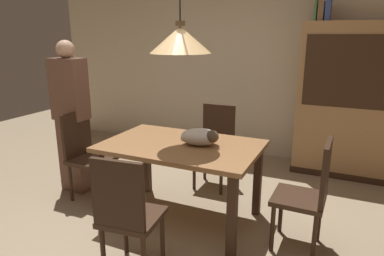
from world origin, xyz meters
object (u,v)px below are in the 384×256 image
at_px(cat_sleeping, 201,137).
at_px(pendant_lamp, 180,39).
at_px(chair_far_back, 215,142).
at_px(person_standing, 72,118).
at_px(dining_table, 181,154).
at_px(book_green_slim, 316,10).
at_px(hutch_bookcase, 346,104).
at_px(book_brown_thick, 321,11).
at_px(chair_left_side, 85,152).
at_px(book_blue_wide, 328,10).
at_px(chair_near_front, 127,212).
at_px(chair_right_side, 310,191).

height_order(cat_sleeping, pendant_lamp, pendant_lamp).
height_order(chair_far_back, pendant_lamp, pendant_lamp).
bearing_deg(chair_far_back, person_standing, -150.55).
bearing_deg(dining_table, book_green_slim, 64.74).
relative_size(cat_sleeping, person_standing, 0.24).
xyz_separation_m(hutch_bookcase, book_brown_thick, (-0.38, 0.00, 1.07)).
bearing_deg(chair_left_side, hutch_bookcase, 37.01).
bearing_deg(cat_sleeping, book_blue_wide, 65.25).
distance_m(hutch_bookcase, book_green_slim, 1.17).
distance_m(book_green_slim, person_standing, 3.06).
height_order(chair_left_side, book_blue_wide, book_blue_wide).
bearing_deg(pendant_lamp, chair_near_front, -89.45).
bearing_deg(book_green_slim, book_blue_wide, 0.00).
bearing_deg(dining_table, pendant_lamp, 105.15).
bearing_deg(chair_left_side, person_standing, 157.49).
bearing_deg(dining_table, chair_left_side, 179.86).
xyz_separation_m(chair_right_side, pendant_lamp, (-1.13, 0.00, 1.15)).
xyz_separation_m(chair_right_side, person_standing, (-2.50, 0.11, 0.32)).
relative_size(pendant_lamp, book_blue_wide, 5.42).
relative_size(chair_right_side, chair_left_side, 1.00).
height_order(hutch_bookcase, book_blue_wide, book_blue_wide).
xyz_separation_m(chair_right_side, chair_far_back, (-1.13, 0.88, 0.00)).
height_order(chair_right_side, chair_far_back, same).
distance_m(dining_table, book_green_slim, 2.43).
height_order(chair_right_side, book_brown_thick, book_brown_thick).
height_order(chair_right_side, cat_sleeping, chair_right_side).
relative_size(chair_far_back, book_green_slim, 3.58).
distance_m(book_green_slim, book_blue_wide, 0.14).
relative_size(cat_sleeping, book_brown_thick, 1.68).
xyz_separation_m(chair_left_side, chair_near_front, (1.14, -0.88, 0.00)).
bearing_deg(dining_table, chair_near_front, -89.45).
bearing_deg(book_brown_thick, person_standing, -143.00).
height_order(chair_far_back, cat_sleeping, chair_far_back).
bearing_deg(book_blue_wide, chair_left_side, -139.28).
bearing_deg(book_green_slim, hutch_bookcase, -0.20).
xyz_separation_m(chair_right_side, book_blue_wide, (-0.13, 1.84, 1.46)).
height_order(chair_near_front, book_brown_thick, book_brown_thick).
height_order(chair_far_back, book_green_slim, book_green_slim).
bearing_deg(hutch_bookcase, cat_sleeping, -122.15).
distance_m(chair_near_front, pendant_lamp, 1.45).
bearing_deg(book_brown_thick, chair_left_side, -138.26).
bearing_deg(pendant_lamp, chair_left_side, 179.86).
bearing_deg(chair_right_side, book_green_slim, 98.08).
bearing_deg(book_blue_wide, book_green_slim, 180.00).
bearing_deg(book_blue_wide, book_brown_thick, 180.00).
xyz_separation_m(pendant_lamp, person_standing, (-1.37, 0.10, -0.83)).
bearing_deg(chair_left_side, chair_near_front, -37.77).
bearing_deg(chair_far_back, dining_table, -89.95).
distance_m(chair_left_side, cat_sleeping, 1.34).
height_order(pendant_lamp, hutch_bookcase, pendant_lamp).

